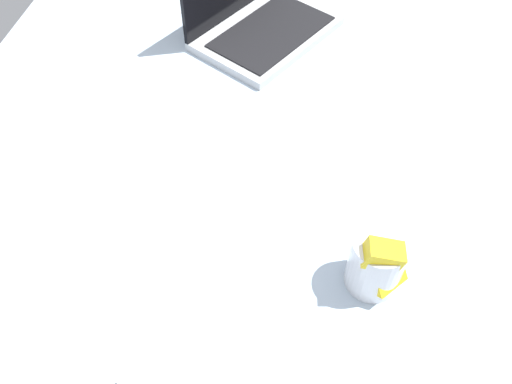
# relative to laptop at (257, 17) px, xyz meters

# --- Properties ---
(bed_mattress) EXTENTS (1.80, 1.40, 0.18)m
(bed_mattress) POSITION_rel_laptop_xyz_m (-0.44, -0.10, -0.13)
(bed_mattress) COLOR silver
(bed_mattress) RESTS_ON ground
(laptop) EXTENTS (0.40, 0.36, 0.23)m
(laptop) POSITION_rel_laptop_xyz_m (0.00, 0.00, 0.00)
(laptop) COLOR #B7BABC
(laptop) RESTS_ON bed_mattress
(snack_cup) EXTENTS (0.10, 0.10, 0.14)m
(snack_cup) POSITION_rel_laptop_xyz_m (-0.65, -0.31, 0.01)
(snack_cup) COLOR silver
(snack_cup) RESTS_ON bed_mattress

